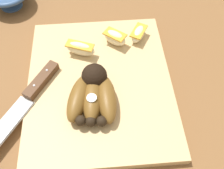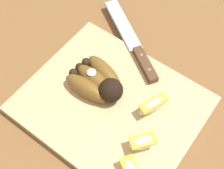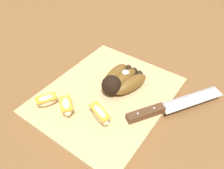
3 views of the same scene
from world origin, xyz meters
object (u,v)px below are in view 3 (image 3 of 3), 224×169
at_px(apple_wedge_far, 100,114).
at_px(chefs_knife, 162,108).
at_px(banana_bunch, 121,80).
at_px(apple_wedge_near, 66,106).
at_px(apple_wedge_middle, 47,100).

bearing_deg(apple_wedge_far, chefs_knife, -43.54).
height_order(banana_bunch, apple_wedge_near, banana_bunch).
relative_size(banana_bunch, apple_wedge_near, 2.22).
distance_m(banana_bunch, apple_wedge_far, 0.13).
bearing_deg(apple_wedge_far, apple_wedge_near, 108.89).
bearing_deg(apple_wedge_near, apple_wedge_far, -71.11).
xyz_separation_m(banana_bunch, apple_wedge_far, (-0.13, -0.02, -0.00)).
height_order(banana_bunch, chefs_knife, banana_bunch).
height_order(apple_wedge_near, apple_wedge_middle, apple_wedge_near).
bearing_deg(banana_bunch, apple_wedge_far, -169.12).
xyz_separation_m(banana_bunch, chefs_knife, (-0.01, -0.14, -0.02)).
bearing_deg(chefs_knife, apple_wedge_far, 136.46).
relative_size(banana_bunch, apple_wedge_far, 1.87).
height_order(chefs_knife, apple_wedge_near, apple_wedge_near).
xyz_separation_m(chefs_knife, apple_wedge_far, (-0.12, 0.11, 0.01)).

